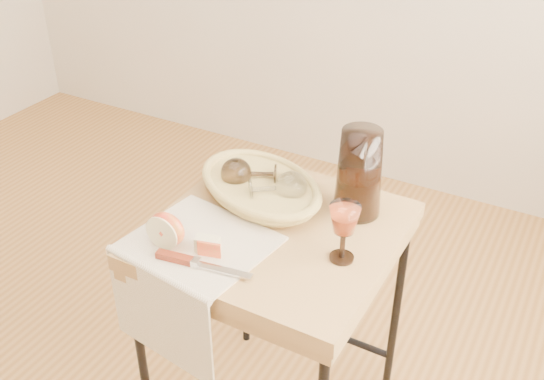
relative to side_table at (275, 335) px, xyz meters
The scene contains 10 objects.
side_table is the anchor object (origin of this frame).
tea_towel 0.42m from the side_table, 130.59° to the right, with size 0.32×0.29×0.01m, color white.
bread_basket 0.42m from the side_table, 134.70° to the left, with size 0.35×0.24×0.05m, color olive, non-canonical shape.
goblet_lying_a 0.46m from the side_table, 138.26° to the left, with size 0.14×0.08×0.08m, color #4F3D2C, non-canonical shape.
goblet_lying_b 0.43m from the side_table, 121.59° to the left, with size 0.13×0.08×0.08m, color white, non-canonical shape.
pitcher 0.53m from the side_table, 47.81° to the left, with size 0.16×0.24×0.27m, color black, non-canonical shape.
wine_goblet 0.48m from the side_table, 10.83° to the right, with size 0.07×0.07×0.15m, color white, non-canonical shape.
apple_half 0.49m from the side_table, 134.89° to the right, with size 0.09×0.05×0.09m, color red.
apple_wedge 0.44m from the side_table, 118.34° to the right, with size 0.06×0.03×0.04m, color beige.
table_knife 0.45m from the side_table, 108.68° to the right, with size 0.23×0.02×0.02m, color silver, non-canonical shape.
Camera 1 is at (1.25, -0.88, 1.65)m, focal length 41.83 mm.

